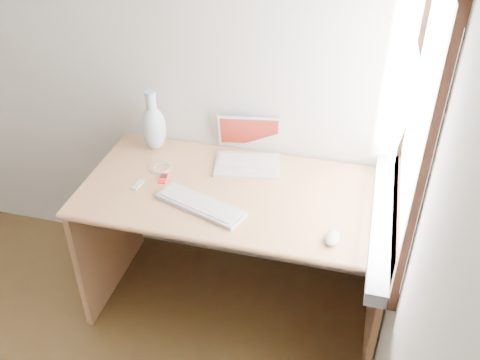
% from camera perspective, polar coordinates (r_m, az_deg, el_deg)
% --- Properties ---
extents(back_wall, '(3.50, 0.04, 2.60)m').
position_cam_1_polar(back_wall, '(2.89, -19.28, 15.14)').
color(back_wall, silver).
rests_on(back_wall, floor).
extents(window, '(0.11, 0.99, 1.10)m').
position_cam_1_polar(window, '(2.06, 17.85, 6.67)').
color(window, white).
rests_on(window, right_wall).
extents(desk, '(1.42, 0.71, 0.75)m').
position_cam_1_polar(desk, '(2.65, 0.07, -3.85)').
color(desk, tan).
rests_on(desk, floor).
extents(laptop, '(0.34, 0.31, 0.21)m').
position_cam_1_polar(laptop, '(2.62, 0.99, 2.86)').
color(laptop, silver).
rests_on(laptop, desk).
extents(external_keyboard, '(0.43, 0.25, 0.02)m').
position_cam_1_polar(external_keyboard, '(2.36, -4.24, -2.64)').
color(external_keyboard, silver).
rests_on(external_keyboard, desk).
extents(mouse, '(0.07, 0.10, 0.03)m').
position_cam_1_polar(mouse, '(2.20, 9.83, -6.14)').
color(mouse, silver).
rests_on(mouse, desk).
extents(ipod, '(0.05, 0.08, 0.01)m').
position_cam_1_polar(ipod, '(2.55, -8.24, 0.16)').
color(ipod, red).
rests_on(ipod, desk).
extents(cable_coil, '(0.14, 0.14, 0.01)m').
position_cam_1_polar(cable_coil, '(2.63, -8.54, 1.28)').
color(cable_coil, silver).
rests_on(cable_coil, desk).
extents(remote, '(0.04, 0.08, 0.01)m').
position_cam_1_polar(remote, '(2.53, -10.87, -0.50)').
color(remote, silver).
rests_on(remote, desk).
extents(vase, '(0.12, 0.12, 0.32)m').
position_cam_1_polar(vase, '(2.72, -9.21, 5.69)').
color(vase, silver).
rests_on(vase, desk).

